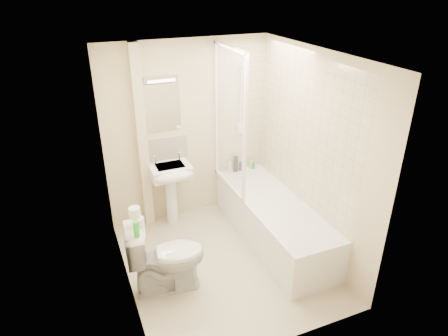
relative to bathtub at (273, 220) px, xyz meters
name	(u,v)px	position (x,y,z in m)	size (l,w,h in m)	color
floor	(224,262)	(-0.75, -0.20, -0.29)	(2.50, 2.50, 0.00)	beige
wall_back	(188,133)	(-0.75, 1.05, 0.91)	(2.20, 0.02, 2.40)	beige
wall_left	(119,191)	(-1.85, -0.20, 0.91)	(0.02, 2.50, 2.40)	beige
wall_right	(312,155)	(0.35, -0.20, 0.91)	(0.02, 2.50, 2.40)	beige
ceiling	(224,56)	(-0.75, -0.20, 2.11)	(2.20, 2.50, 0.02)	white
tile_back	(240,110)	(0.00, 1.04, 1.14)	(0.70, 0.01, 1.75)	beige
tile_right	(304,131)	(0.34, 0.00, 1.14)	(0.01, 2.10, 1.75)	beige
pipe_boxing	(142,141)	(-1.37, 0.99, 0.91)	(0.12, 0.12, 2.40)	beige
splashback	(165,148)	(-1.07, 1.04, 0.74)	(0.60, 0.01, 0.30)	beige
mirror	(162,108)	(-1.07, 1.04, 1.29)	(0.46, 0.01, 0.60)	white
strip_light	(161,79)	(-1.07, 1.02, 1.66)	(0.42, 0.07, 0.07)	silver
bathtub	(273,220)	(0.00, 0.00, 0.00)	(0.70, 2.10, 0.55)	white
shower_screen	(229,121)	(-0.35, 0.60, 1.16)	(0.04, 0.92, 1.80)	white
shower_fixture	(242,102)	(0.00, 0.99, 1.26)	(0.10, 0.16, 0.99)	white
pedestal_sink	(171,179)	(-1.07, 0.81, 0.41)	(0.51, 0.48, 0.99)	white
bottle_white_a	(230,168)	(-0.18, 0.96, 0.33)	(0.06, 0.06, 0.15)	silver
bottle_black_b	(236,164)	(-0.09, 0.96, 0.38)	(0.07, 0.07, 0.23)	black
bottle_blue	(240,166)	(-0.02, 0.96, 0.33)	(0.05, 0.05, 0.13)	navy
bottle_white_b	(251,164)	(0.15, 0.96, 0.32)	(0.05, 0.05, 0.12)	silver
bottle_green	(252,165)	(0.17, 0.96, 0.31)	(0.07, 0.07, 0.09)	green
toilet	(166,257)	(-1.47, -0.34, 0.12)	(0.85, 0.55, 0.81)	white
toilet_roll_lower	(139,222)	(-1.70, -0.28, 0.57)	(0.10, 0.10, 0.09)	white
toilet_roll_upper	(135,212)	(-1.73, -0.24, 0.67)	(0.11, 0.11, 0.11)	white
green_bottle	(136,229)	(-1.76, -0.45, 0.61)	(0.06, 0.06, 0.17)	green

